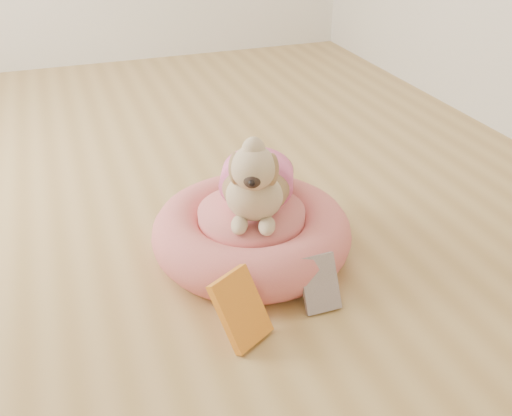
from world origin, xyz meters
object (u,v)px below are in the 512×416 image
object	(u,v)px
book_yellow	(241,309)
book_white	(320,283)
dog	(256,166)
pet_bed	(252,232)

from	to	relation	value
book_yellow	book_white	bearing A→B (deg)	-19.21
dog	book_yellow	bearing A→B (deg)	-92.22
pet_bed	dog	xyz separation A→B (m)	(0.02, 0.00, 0.28)
pet_bed	dog	world-z (taller)	dog
pet_bed	dog	bearing A→B (deg)	4.05
pet_bed	book_white	distance (m)	0.38
dog	book_white	distance (m)	0.47
pet_bed	book_yellow	world-z (taller)	book_yellow
pet_bed	book_yellow	distance (m)	0.46
pet_bed	dog	size ratio (longest dim) A/B	1.58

